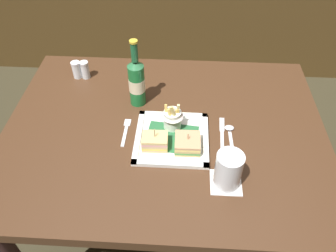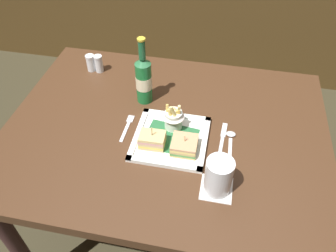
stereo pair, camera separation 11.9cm
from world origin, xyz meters
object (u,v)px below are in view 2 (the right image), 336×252
object	(u,v)px
sandwich_half_left	(152,140)
spoon	(231,137)
water_glass	(218,178)
salt_shaker	(91,64)
fork	(127,126)
fries_cup	(173,117)
knife	(223,137)
square_plate	(171,139)
pepper_shaker	(99,65)
sandwich_half_right	(184,145)
dining_table	(166,144)
beer_bottle	(144,79)

from	to	relation	value
sandwich_half_left	spoon	world-z (taller)	sandwich_half_left
water_glass	salt_shaker	distance (m)	0.82
water_glass	fork	xyz separation A→B (m)	(-0.36, 0.21, -0.06)
fries_cup	knife	size ratio (longest dim) A/B	0.72
square_plate	salt_shaker	size ratio (longest dim) A/B	3.43
spoon	pepper_shaker	world-z (taller)	pepper_shaker
sandwich_half_right	salt_shaker	bearing A→B (deg)	140.85
dining_table	fries_cup	bearing A→B (deg)	-4.87
sandwich_half_left	sandwich_half_right	bearing A→B (deg)	-0.00
sandwich_half_right	knife	xyz separation A→B (m)	(0.13, 0.09, -0.03)
dining_table	beer_bottle	distance (m)	0.27
fork	sandwich_half_left	bearing A→B (deg)	-34.00
sandwich_half_left	spoon	bearing A→B (deg)	19.78
water_glass	knife	distance (m)	0.24
fries_cup	square_plate	bearing A→B (deg)	-89.25
dining_table	square_plate	xyz separation A→B (m)	(0.03, -0.06, 0.10)
fries_cup	spoon	distance (m)	0.22
beer_bottle	salt_shaker	bearing A→B (deg)	151.63
square_plate	spoon	xyz separation A→B (m)	(0.21, 0.05, -0.00)
square_plate	knife	bearing A→B (deg)	15.13
square_plate	fork	xyz separation A→B (m)	(-0.17, 0.03, -0.00)
fries_cup	beer_bottle	bearing A→B (deg)	135.01
fork	pepper_shaker	world-z (taller)	pepper_shaker
sandwich_half_left	beer_bottle	bearing A→B (deg)	110.20
fries_cup	sandwich_half_left	bearing A→B (deg)	-119.63
fries_cup	fork	distance (m)	0.18
square_plate	sandwich_half_left	size ratio (longest dim) A/B	2.89
square_plate	beer_bottle	size ratio (longest dim) A/B	0.93
square_plate	fries_cup	size ratio (longest dim) A/B	2.21
square_plate	sandwich_half_left	distance (m)	0.08
fries_cup	dining_table	bearing A→B (deg)	175.13
water_glass	beer_bottle	bearing A→B (deg)	130.88
fork	beer_bottle	bearing A→B (deg)	80.83
beer_bottle	fork	bearing A→B (deg)	-99.17
water_glass	pepper_shaker	world-z (taller)	water_glass
fries_cup	knife	xyz separation A→B (m)	(0.18, -0.00, -0.06)
square_plate	pepper_shaker	size ratio (longest dim) A/B	3.33
dining_table	sandwich_half_right	size ratio (longest dim) A/B	13.52
beer_bottle	knife	size ratio (longest dim) A/B	1.72
dining_table	spoon	distance (m)	0.26
square_plate	sandwich_half_left	xyz separation A→B (m)	(-0.06, -0.04, 0.03)
sandwich_half_left	fork	xyz separation A→B (m)	(-0.12, 0.08, -0.03)
spoon	salt_shaker	size ratio (longest dim) A/B	1.55
beer_bottle	pepper_shaker	distance (m)	0.30
sandwich_half_right	spoon	distance (m)	0.18
pepper_shaker	fork	bearing A→B (deg)	-55.18
square_plate	knife	size ratio (longest dim) A/B	1.60
square_plate	pepper_shaker	xyz separation A→B (m)	(-0.40, 0.35, 0.03)
fries_cup	salt_shaker	world-z (taller)	fries_cup
square_plate	fries_cup	bearing A→B (deg)	90.75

